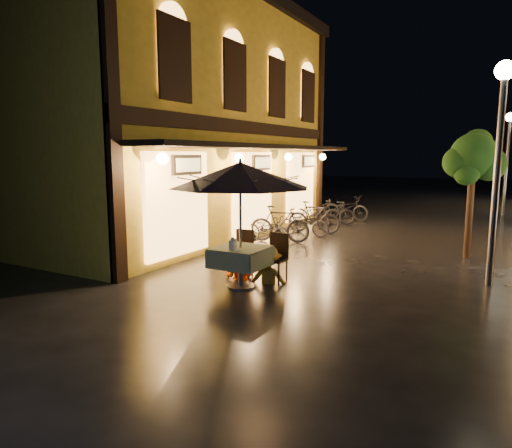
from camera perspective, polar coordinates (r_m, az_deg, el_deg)
The scene contains 19 objects.
ground at distance 8.78m, azimuth 6.27°, elevation -8.13°, with size 90.00×90.00×0.00m, color black.
west_building at distance 14.83m, azimuth -8.30°, elevation 13.15°, with size 5.90×11.40×7.40m.
street_tree at distance 12.29m, azimuth 25.58°, elevation 7.32°, with size 1.43×1.20×3.15m.
streetlamp_near at distance 9.76m, azimuth 28.21°, elevation 9.95°, with size 0.36×0.36×4.23m.
streetlamp_far at distance 21.75m, azimuth 28.97°, elevation 8.62°, with size 0.36×0.36×4.23m.
cafe_table at distance 8.74m, azimuth -1.93°, elevation -4.17°, with size 0.99×0.99×0.78m.
patio_umbrella at distance 8.53m, azimuth -1.98°, elevation 6.11°, with size 2.68×2.68×2.46m.
cafe_chair_left at distance 9.57m, azimuth -1.69°, elevation -3.34°, with size 0.42×0.42×0.97m.
cafe_chair_right at distance 9.19m, azimuth 2.60°, elevation -3.85°, with size 0.42×0.42×0.97m.
table_lantern at distance 8.44m, azimuth -2.91°, elevation -2.34°, with size 0.16×0.16×0.25m.
person_orange at distance 9.36m, azimuth -2.10°, elevation -2.71°, with size 0.66×0.52×1.36m, color #F25004.
person_yellow at distance 9.03m, azimuth 1.64°, elevation -2.95°, with size 0.92×0.53×1.42m, color gold.
bicycle_0 at distance 13.20m, azimuth 1.35°, elevation -0.62°, with size 0.53×1.52×0.80m, color black.
bicycle_1 at distance 13.28m, azimuth 2.95°, elevation 0.01°, with size 0.50×1.77×1.06m, color black.
bicycle_2 at distance 14.27m, azimuth 6.03°, elevation 0.11°, with size 0.55×1.59×0.83m, color black.
bicycle_3 at distance 14.92m, azimuth 7.22°, elevation 0.84°, with size 0.49×1.72×1.03m, color black.
bicycle_4 at distance 16.63m, azimuth 7.53°, elevation 1.47°, with size 0.62×1.78×0.93m, color black.
bicycle_5 at distance 16.80m, azimuth 9.75°, elevation 1.40°, with size 0.42×1.47×0.88m, color black.
bicycle_6 at distance 18.11m, azimuth 11.19°, elevation 2.01°, with size 0.64×1.84×0.97m, color black.
Camera 1 is at (3.26, -7.75, 2.52)m, focal length 32.00 mm.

